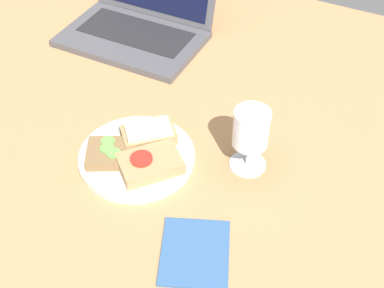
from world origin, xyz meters
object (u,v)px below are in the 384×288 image
Objects in this scene: sandwich_with_cucumber at (111,153)px; laptop at (140,19)px; plate at (137,157)px; napkin at (195,252)px; wine_glass at (251,131)px; sandwich_with_tomato at (150,164)px; sandwich_with_cheese at (147,133)px.

laptop is (-18.83, 42.42, 1.71)cm from sandwich_with_cucumber.
napkin is at bearing -35.69° from plate.
wine_glass is 24.64cm from napkin.
sandwich_with_cucumber is at bearing -154.71° from wine_glass.
laptop is at bearing 122.95° from sandwich_with_tomato.
sandwich_with_tomato reaches higher than napkin.
wine_glass is (23.98, 11.33, 6.50)cm from sandwich_with_cucumber.
napkin is at bearing -37.99° from sandwich_with_tomato.
napkin is at bearing -43.20° from sandwich_with_cheese.
sandwich_with_tomato is (4.28, -2.09, 2.12)cm from plate.
napkin is (42.81, -54.08, -4.08)cm from laptop.
wine_glass reaches higher than napkin.
plate reaches higher than napkin.
wine_glass is at bearing 10.63° from sandwich_with_cheese.
laptop is 69.10cm from napkin.
sandwich_with_cucumber is at bearing -115.52° from sandwich_with_cheese.
plate is 1.67× the size of napkin.
sandwich_with_cucumber is 8.29cm from sandwich_with_tomato.
wine_glass is 0.39× the size of laptop.
sandwich_with_cheese is 0.35× the size of laptop.
sandwich_with_cheese is 21.60cm from wine_glass.
sandwich_with_cucumber is 26.77cm from napkin.
laptop reaches higher than plate.
sandwich_with_cucumber is at bearing -175.68° from sandwich_with_tomato.
sandwich_with_cucumber is at bearing 154.08° from napkin.
sandwich_with_cheese is 1.00× the size of sandwich_with_cucumber.
sandwich_with_cucumber is 0.86× the size of sandwich_with_tomato.
sandwich_with_cheese is 8.32cm from sandwich_with_tomato.
wine_glass is at bearing 25.29° from sandwich_with_cucumber.
laptop reaches higher than wine_glass.
sandwich_with_cucumber is 46.45cm from laptop.
napkin is at bearing -51.63° from laptop.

